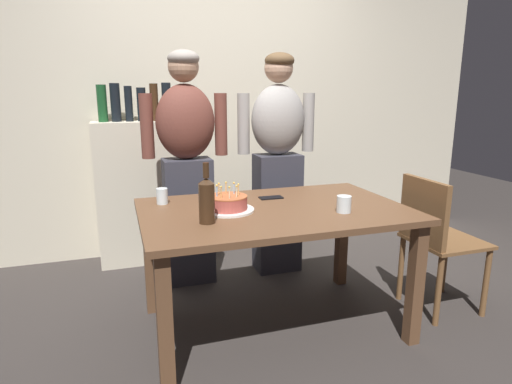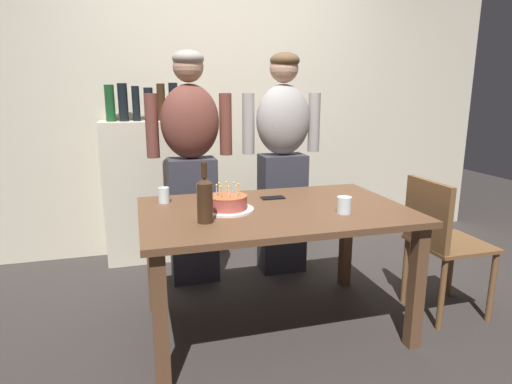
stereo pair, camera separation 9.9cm
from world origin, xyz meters
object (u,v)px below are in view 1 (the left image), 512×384
Objects in this scene: water_glass_near at (344,204)px; person_woman_cardigan at (278,161)px; wine_bottle at (207,199)px; cell_phone at (271,198)px; person_man_bearded at (187,165)px; water_glass_far at (162,196)px; birthday_cake at (228,204)px; dining_chair at (434,234)px.

person_woman_cardigan is (-0.00, 1.01, 0.09)m from water_glass_near.
wine_bottle is (-0.75, 0.04, 0.08)m from water_glass_near.
cell_phone is 0.74m from person_man_bearded.
person_man_bearded is (0.23, 0.51, 0.09)m from water_glass_far.
wine_bottle is at bearing -140.97° from cell_phone.
water_glass_near is 0.50m from cell_phone.
person_man_bearded reaches higher than water_glass_far.
birthday_cake is at bearing 159.69° from water_glass_near.
birthday_cake is 0.94× the size of wine_bottle.
dining_chair reaches higher than water_glass_near.
dining_chair is (1.45, 0.03, -0.35)m from wine_bottle.
cell_phone is at bearing 125.62° from person_man_bearded.
water_glass_far is 1.70m from dining_chair.
dining_chair is at bearing 126.77° from person_woman_cardigan.
water_glass_near is at bearing 90.24° from person_woman_cardigan.
wine_bottle is at bearing 176.93° from water_glass_near.
water_glass_far is (-0.33, 0.27, 0.01)m from birthday_cake.
wine_bottle is at bearing -68.97° from water_glass_far.
water_glass_far is 1.06m from person_woman_cardigan.
wine_bottle is 2.15× the size of cell_phone.
water_glass_near is 0.98× the size of water_glass_far.
birthday_cake is 0.43m from water_glass_far.
water_glass_far is at bearing 65.53° from person_man_bearded.
water_glass_near is 0.30× the size of wine_bottle.
birthday_cake is 0.18× the size of person_woman_cardigan.
wine_bottle is at bearing 91.29° from dining_chair.
birthday_cake reaches higher than cell_phone.
wine_bottle reaches higher than water_glass_far.
person_man_bearded is at bearing 96.88° from birthday_cake.
wine_bottle reaches higher than water_glass_near.
water_glass_far reaches higher than cell_phone.
wine_bottle is 0.19× the size of person_man_bearded.
person_man_bearded is (-0.42, 0.59, 0.13)m from cell_phone.
person_woman_cardigan is at bearing 52.26° from wine_bottle.
cell_phone is 0.17× the size of dining_chair.
birthday_cake is 0.38m from cell_phone.
person_woman_cardigan reaches higher than water_glass_near.
birthday_cake is at bearing 83.44° from dining_chair.
dining_chair is at bearing 1.29° from wine_bottle.
person_man_bearded reaches higher than dining_chair.
wine_bottle is 1.23m from person_woman_cardigan.
water_glass_far is 0.49m from wine_bottle.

